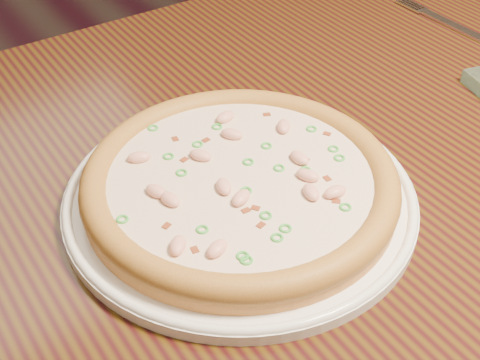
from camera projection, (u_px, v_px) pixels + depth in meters
hero_table at (299, 205)px, 0.83m from camera, size 1.20×0.80×0.75m
plate at (240, 196)px, 0.67m from camera, size 0.36×0.36×0.02m
pizza at (240, 182)px, 0.66m from camera, size 0.32×0.32×0.03m
fork at (446, 22)px, 0.99m from camera, size 0.02×0.18×0.00m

